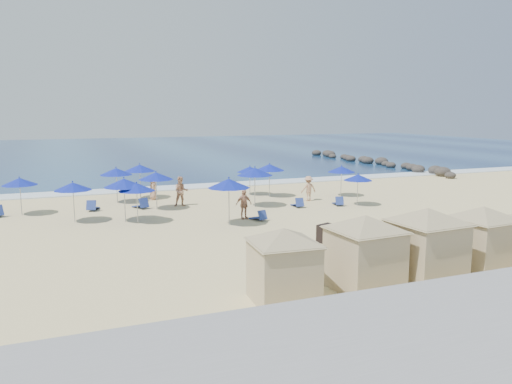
{
  "coord_description": "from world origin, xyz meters",
  "views": [
    {
      "loc": [
        -9.56,
        -22.98,
        5.94
      ],
      "look_at": [
        0.85,
        3.0,
        1.44
      ],
      "focal_mm": 35.0,
      "sensor_mm": 36.0,
      "label": 1
    }
  ],
  "objects_px": {
    "rock_jetty": "(372,161)",
    "umbrella_7": "(269,167)",
    "umbrella_10": "(341,169)",
    "umbrella_3": "(124,183)",
    "cabana_2": "(427,235)",
    "umbrella_1": "(73,186)",
    "cabana_3": "(483,230)",
    "beachgoer_3": "(153,188)",
    "umbrella_9": "(250,169)",
    "umbrella_12": "(140,168)",
    "umbrella_2": "(20,182)",
    "umbrella_8": "(255,172)",
    "umbrella_13": "(116,172)",
    "trash_bin": "(329,234)",
    "cabana_0": "(284,256)",
    "umbrella_4": "(156,176)",
    "cabana_1": "(365,243)",
    "umbrella_5": "(137,187)",
    "umbrella_6": "(229,183)",
    "beachgoer_2": "(308,188)",
    "umbrella_11": "(358,177)",
    "beachgoer_0": "(181,191)",
    "beachgoer_1": "(244,204)"
  },
  "relations": [
    {
      "from": "umbrella_5",
      "to": "umbrella_11",
      "type": "bearing_deg",
      "value": -0.34
    },
    {
      "from": "beachgoer_1",
      "to": "trash_bin",
      "type": "bearing_deg",
      "value": -82.35
    },
    {
      "from": "trash_bin",
      "to": "umbrella_2",
      "type": "distance_m",
      "value": 18.18
    },
    {
      "from": "beachgoer_0",
      "to": "umbrella_9",
      "type": "bearing_deg",
      "value": 30.85
    },
    {
      "from": "umbrella_9",
      "to": "cabana_2",
      "type": "bearing_deg",
      "value": -92.71
    },
    {
      "from": "cabana_2",
      "to": "umbrella_1",
      "type": "bearing_deg",
      "value": 127.19
    },
    {
      "from": "umbrella_3",
      "to": "umbrella_9",
      "type": "height_order",
      "value": "umbrella_3"
    },
    {
      "from": "cabana_0",
      "to": "umbrella_4",
      "type": "relative_size",
      "value": 1.73
    },
    {
      "from": "umbrella_5",
      "to": "umbrella_13",
      "type": "distance_m",
      "value": 6.6
    },
    {
      "from": "cabana_3",
      "to": "beachgoer_2",
      "type": "xyz_separation_m",
      "value": [
        1.01,
        15.81,
        -0.72
      ]
    },
    {
      "from": "cabana_3",
      "to": "umbrella_12",
      "type": "relative_size",
      "value": 1.76
    },
    {
      "from": "umbrella_6",
      "to": "umbrella_7",
      "type": "height_order",
      "value": "umbrella_6"
    },
    {
      "from": "cabana_0",
      "to": "umbrella_2",
      "type": "distance_m",
      "value": 19.8
    },
    {
      "from": "cabana_1",
      "to": "umbrella_2",
      "type": "height_order",
      "value": "cabana_1"
    },
    {
      "from": "cabana_2",
      "to": "umbrella_13",
      "type": "distance_m",
      "value": 21.59
    },
    {
      "from": "umbrella_5",
      "to": "umbrella_3",
      "type": "bearing_deg",
      "value": 137.95
    },
    {
      "from": "umbrella_7",
      "to": "umbrella_13",
      "type": "bearing_deg",
      "value": 171.55
    },
    {
      "from": "umbrella_4",
      "to": "beachgoer_3",
      "type": "distance_m",
      "value": 3.82
    },
    {
      "from": "rock_jetty",
      "to": "beachgoer_2",
      "type": "relative_size",
      "value": 15.87
    },
    {
      "from": "rock_jetty",
      "to": "umbrella_12",
      "type": "xyz_separation_m",
      "value": [
        -28.33,
        -13.29,
        1.78
      ]
    },
    {
      "from": "rock_jetty",
      "to": "umbrella_7",
      "type": "height_order",
      "value": "umbrella_7"
    },
    {
      "from": "umbrella_10",
      "to": "umbrella_12",
      "type": "height_order",
      "value": "umbrella_12"
    },
    {
      "from": "trash_bin",
      "to": "umbrella_6",
      "type": "xyz_separation_m",
      "value": [
        -3.09,
        5.11,
        1.83
      ]
    },
    {
      "from": "trash_bin",
      "to": "umbrella_8",
      "type": "xyz_separation_m",
      "value": [
        0.1,
        9.43,
        1.83
      ]
    },
    {
      "from": "cabana_0",
      "to": "umbrella_5",
      "type": "distance_m",
      "value": 13.45
    },
    {
      "from": "umbrella_2",
      "to": "umbrella_1",
      "type": "bearing_deg",
      "value": -49.34
    },
    {
      "from": "umbrella_8",
      "to": "umbrella_13",
      "type": "xyz_separation_m",
      "value": [
        -7.95,
        4.59,
        -0.15
      ]
    },
    {
      "from": "cabana_3",
      "to": "beachgoer_3",
      "type": "xyz_separation_m",
      "value": [
        -8.65,
        20.14,
        -0.77
      ]
    },
    {
      "from": "umbrella_8",
      "to": "beachgoer_3",
      "type": "relative_size",
      "value": 1.63
    },
    {
      "from": "umbrella_7",
      "to": "umbrella_10",
      "type": "bearing_deg",
      "value": -19.11
    },
    {
      "from": "cabana_2",
      "to": "umbrella_5",
      "type": "height_order",
      "value": "cabana_2"
    },
    {
      "from": "umbrella_6",
      "to": "umbrella_11",
      "type": "height_order",
      "value": "umbrella_6"
    },
    {
      "from": "umbrella_5",
      "to": "umbrella_8",
      "type": "bearing_deg",
      "value": 14.69
    },
    {
      "from": "umbrella_9",
      "to": "umbrella_1",
      "type": "bearing_deg",
      "value": -158.04
    },
    {
      "from": "umbrella_12",
      "to": "umbrella_6",
      "type": "bearing_deg",
      "value": -73.0
    },
    {
      "from": "umbrella_7",
      "to": "cabana_3",
      "type": "bearing_deg",
      "value": -87.44
    },
    {
      "from": "cabana_3",
      "to": "umbrella_7",
      "type": "xyz_separation_m",
      "value": [
        -0.82,
        18.23,
        0.54
      ]
    },
    {
      "from": "rock_jetty",
      "to": "umbrella_13",
      "type": "bearing_deg",
      "value": -154.37
    },
    {
      "from": "rock_jetty",
      "to": "umbrella_10",
      "type": "xyz_separation_m",
      "value": [
        -14.92,
        -17.61,
        1.58
      ]
    },
    {
      "from": "cabana_3",
      "to": "umbrella_7",
      "type": "bearing_deg",
      "value": 92.56
    },
    {
      "from": "umbrella_11",
      "to": "trash_bin",
      "type": "bearing_deg",
      "value": -130.85
    },
    {
      "from": "cabana_2",
      "to": "umbrella_2",
      "type": "relative_size",
      "value": 2.04
    },
    {
      "from": "trash_bin",
      "to": "cabana_2",
      "type": "relative_size",
      "value": 0.18
    },
    {
      "from": "umbrella_9",
      "to": "umbrella_12",
      "type": "xyz_separation_m",
      "value": [
        -7.58,
        1.4,
        0.27
      ]
    },
    {
      "from": "umbrella_1",
      "to": "umbrella_10",
      "type": "relative_size",
      "value": 1.02
    },
    {
      "from": "rock_jetty",
      "to": "umbrella_1",
      "type": "height_order",
      "value": "umbrella_1"
    },
    {
      "from": "umbrella_4",
      "to": "umbrella_13",
      "type": "distance_m",
      "value": 3.77
    },
    {
      "from": "umbrella_10",
      "to": "umbrella_3",
      "type": "bearing_deg",
      "value": -169.45
    },
    {
      "from": "umbrella_2",
      "to": "umbrella_7",
      "type": "distance_m",
      "value": 15.91
    },
    {
      "from": "umbrella_2",
      "to": "umbrella_13",
      "type": "xyz_separation_m",
      "value": [
        5.63,
        1.92,
        0.12
      ]
    }
  ]
}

